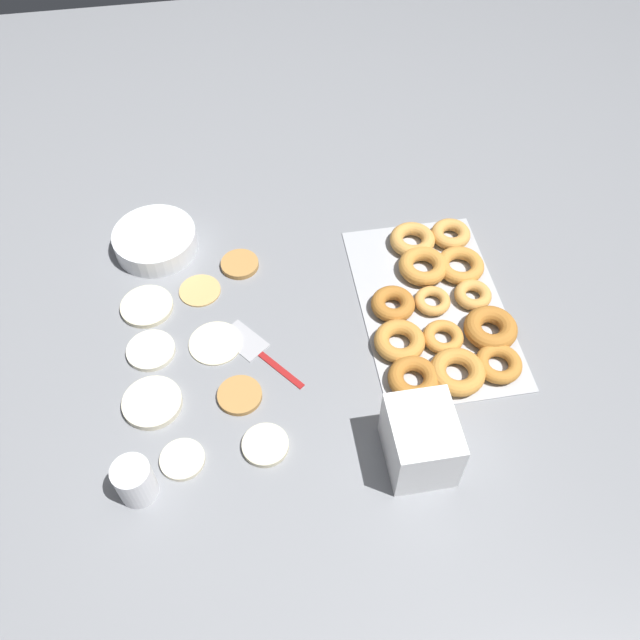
{
  "coord_description": "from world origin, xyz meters",
  "views": [
    {
      "loc": [
        -0.83,
        0.01,
        1.18
      ],
      "look_at": [
        0.03,
        -0.13,
        0.04
      ],
      "focal_mm": 38.0,
      "sensor_mm": 36.0,
      "label": 1
    }
  ],
  "objects_px": {
    "pancake_5": "(240,395)",
    "pancake_7": "(151,351)",
    "pancake_0": "(215,343)",
    "pancake_8": "(240,264)",
    "pancake_1": "(200,290)",
    "pancake_3": "(147,306)",
    "donut_tray": "(439,308)",
    "pancake_4": "(152,403)",
    "batter_bowl": "(155,241)",
    "spatula": "(252,347)",
    "container_stack": "(421,441)",
    "paper_cup": "(135,481)",
    "pancake_2": "(265,445)",
    "pancake_6": "(182,459)"
  },
  "relations": [
    {
      "from": "pancake_1",
      "to": "batter_bowl",
      "type": "xyz_separation_m",
      "value": [
        0.15,
        0.09,
        0.02
      ]
    },
    {
      "from": "pancake_0",
      "to": "spatula",
      "type": "xyz_separation_m",
      "value": [
        -0.02,
        -0.08,
        -0.0
      ]
    },
    {
      "from": "donut_tray",
      "to": "spatula",
      "type": "bearing_deg",
      "value": 93.24
    },
    {
      "from": "pancake_5",
      "to": "pancake_6",
      "type": "bearing_deg",
      "value": 135.63
    },
    {
      "from": "pancake_5",
      "to": "pancake_8",
      "type": "xyz_separation_m",
      "value": [
        0.35,
        -0.03,
        0.0
      ]
    },
    {
      "from": "pancake_3",
      "to": "pancake_8",
      "type": "relative_size",
      "value": 1.32
    },
    {
      "from": "pancake_7",
      "to": "pancake_0",
      "type": "bearing_deg",
      "value": -90.29
    },
    {
      "from": "pancake_5",
      "to": "pancake_7",
      "type": "distance_m",
      "value": 0.22
    },
    {
      "from": "pancake_8",
      "to": "container_stack",
      "type": "bearing_deg",
      "value": -152.07
    },
    {
      "from": "pancake_0",
      "to": "pancake_6",
      "type": "bearing_deg",
      "value": 162.92
    },
    {
      "from": "donut_tray",
      "to": "container_stack",
      "type": "bearing_deg",
      "value": 157.87
    },
    {
      "from": "pancake_3",
      "to": "donut_tray",
      "type": "height_order",
      "value": "donut_tray"
    },
    {
      "from": "pancake_4",
      "to": "spatula",
      "type": "bearing_deg",
      "value": -62.87
    },
    {
      "from": "pancake_0",
      "to": "pancake_6",
      "type": "height_order",
      "value": "pancake_6"
    },
    {
      "from": "pancake_2",
      "to": "pancake_6",
      "type": "bearing_deg",
      "value": 91.35
    },
    {
      "from": "paper_cup",
      "to": "pancake_4",
      "type": "bearing_deg",
      "value": -8.33
    },
    {
      "from": "pancake_0",
      "to": "pancake_5",
      "type": "height_order",
      "value": "pancake_5"
    },
    {
      "from": "pancake_1",
      "to": "container_stack",
      "type": "height_order",
      "value": "container_stack"
    },
    {
      "from": "pancake_3",
      "to": "pancake_4",
      "type": "distance_m",
      "value": 0.25
    },
    {
      "from": "pancake_1",
      "to": "pancake_4",
      "type": "bearing_deg",
      "value": 158.66
    },
    {
      "from": "pancake_3",
      "to": "spatula",
      "type": "height_order",
      "value": "pancake_3"
    },
    {
      "from": "pancake_6",
      "to": "spatula",
      "type": "height_order",
      "value": "pancake_6"
    },
    {
      "from": "pancake_3",
      "to": "pancake_4",
      "type": "xyz_separation_m",
      "value": [
        -0.25,
        -0.01,
        0.0
      ]
    },
    {
      "from": "pancake_1",
      "to": "pancake_5",
      "type": "xyz_separation_m",
      "value": [
        -0.29,
        -0.06,
        0.0
      ]
    },
    {
      "from": "pancake_6",
      "to": "spatula",
      "type": "xyz_separation_m",
      "value": [
        0.24,
        -0.16,
        -0.0
      ]
    },
    {
      "from": "pancake_3",
      "to": "donut_tray",
      "type": "bearing_deg",
      "value": -100.73
    },
    {
      "from": "pancake_4",
      "to": "batter_bowl",
      "type": "distance_m",
      "value": 0.43
    },
    {
      "from": "container_stack",
      "to": "pancake_8",
      "type": "bearing_deg",
      "value": 27.93
    },
    {
      "from": "pancake_7",
      "to": "donut_tray",
      "type": "bearing_deg",
      "value": -89.86
    },
    {
      "from": "pancake_2",
      "to": "spatula",
      "type": "height_order",
      "value": "pancake_2"
    },
    {
      "from": "pancake_6",
      "to": "spatula",
      "type": "relative_size",
      "value": 0.43
    },
    {
      "from": "pancake_4",
      "to": "container_stack",
      "type": "distance_m",
      "value": 0.53
    },
    {
      "from": "pancake_4",
      "to": "batter_bowl",
      "type": "xyz_separation_m",
      "value": [
        0.43,
        -0.02,
        0.02
      ]
    },
    {
      "from": "container_stack",
      "to": "pancake_5",
      "type": "bearing_deg",
      "value": 59.64
    },
    {
      "from": "pancake_3",
      "to": "pancake_6",
      "type": "xyz_separation_m",
      "value": [
        -0.38,
        -0.06,
        -0.0
      ]
    },
    {
      "from": "pancake_5",
      "to": "paper_cup",
      "type": "distance_m",
      "value": 0.27
    },
    {
      "from": "pancake_5",
      "to": "pancake_8",
      "type": "bearing_deg",
      "value": -5.3
    },
    {
      "from": "paper_cup",
      "to": "spatula",
      "type": "bearing_deg",
      "value": -39.36
    },
    {
      "from": "pancake_7",
      "to": "pancake_1",
      "type": "bearing_deg",
      "value": -36.24
    },
    {
      "from": "pancake_7",
      "to": "pancake_8",
      "type": "height_order",
      "value": "same"
    },
    {
      "from": "spatula",
      "to": "pancake_8",
      "type": "bearing_deg",
      "value": -37.28
    },
    {
      "from": "batter_bowl",
      "to": "spatula",
      "type": "height_order",
      "value": "batter_bowl"
    },
    {
      "from": "pancake_0",
      "to": "pancake_2",
      "type": "relative_size",
      "value": 1.26
    },
    {
      "from": "pancake_0",
      "to": "paper_cup",
      "type": "distance_m",
      "value": 0.35
    },
    {
      "from": "pancake_3",
      "to": "spatula",
      "type": "xyz_separation_m",
      "value": [
        -0.14,
        -0.22,
        -0.0
      ]
    },
    {
      "from": "pancake_5",
      "to": "container_stack",
      "type": "height_order",
      "value": "container_stack"
    },
    {
      "from": "pancake_5",
      "to": "pancake_7",
      "type": "bearing_deg",
      "value": 51.37
    },
    {
      "from": "pancake_3",
      "to": "container_stack",
      "type": "height_order",
      "value": "container_stack"
    },
    {
      "from": "pancake_0",
      "to": "pancake_8",
      "type": "distance_m",
      "value": 0.23
    },
    {
      "from": "pancake_7",
      "to": "donut_tray",
      "type": "distance_m",
      "value": 0.63
    }
  ]
}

